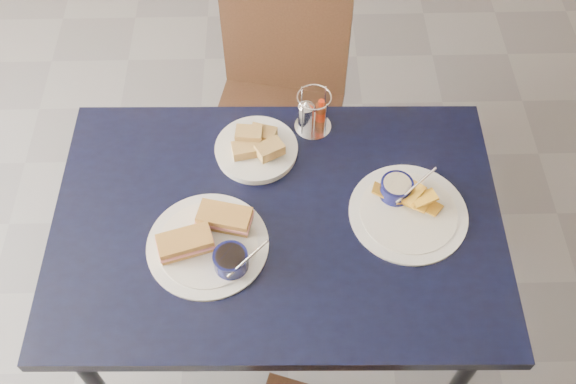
{
  "coord_description": "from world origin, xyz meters",
  "views": [
    {
      "loc": [
        -0.02,
        -0.77,
        2.23
      ],
      "look_at": [
        0.0,
        0.19,
        0.82
      ],
      "focal_mm": 40.0,
      "sensor_mm": 36.0,
      "label": 1
    }
  ],
  "objects_px": {
    "dining_table": "(278,231)",
    "plantain_plate": "(405,205)",
    "sandwich_plate": "(211,241)",
    "chair_far": "(275,91)",
    "condiment_caddy": "(312,114)",
    "bread_basket": "(257,148)"
  },
  "relations": [
    {
      "from": "dining_table",
      "to": "plantain_plate",
      "type": "xyz_separation_m",
      "value": [
        0.35,
        0.03,
        0.08
      ]
    },
    {
      "from": "chair_far",
      "to": "plantain_plate",
      "type": "relative_size",
      "value": 2.91
    },
    {
      "from": "sandwich_plate",
      "to": "dining_table",
      "type": "bearing_deg",
      "value": 24.26
    },
    {
      "from": "chair_far",
      "to": "condiment_caddy",
      "type": "xyz_separation_m",
      "value": [
        0.11,
        -0.35,
        0.27
      ]
    },
    {
      "from": "sandwich_plate",
      "to": "condiment_caddy",
      "type": "xyz_separation_m",
      "value": [
        0.28,
        0.4,
        0.03
      ]
    },
    {
      "from": "chair_far",
      "to": "plantain_plate",
      "type": "height_order",
      "value": "chair_far"
    },
    {
      "from": "condiment_caddy",
      "to": "sandwich_plate",
      "type": "bearing_deg",
      "value": -124.9
    },
    {
      "from": "chair_far",
      "to": "plantain_plate",
      "type": "xyz_separation_m",
      "value": [
        0.35,
        -0.64,
        0.23
      ]
    },
    {
      "from": "plantain_plate",
      "to": "condiment_caddy",
      "type": "distance_m",
      "value": 0.39
    },
    {
      "from": "bread_basket",
      "to": "condiment_caddy",
      "type": "bearing_deg",
      "value": 29.97
    },
    {
      "from": "dining_table",
      "to": "condiment_caddy",
      "type": "height_order",
      "value": "condiment_caddy"
    },
    {
      "from": "sandwich_plate",
      "to": "bread_basket",
      "type": "relative_size",
      "value": 1.38
    },
    {
      "from": "chair_far",
      "to": "sandwich_plate",
      "type": "xyz_separation_m",
      "value": [
        -0.17,
        -0.75,
        0.23
      ]
    },
    {
      "from": "bread_basket",
      "to": "plantain_plate",
      "type": "bearing_deg",
      "value": -26.62
    },
    {
      "from": "dining_table",
      "to": "chair_far",
      "type": "xyz_separation_m",
      "value": [
        -0.0,
        0.67,
        -0.14
      ]
    },
    {
      "from": "plantain_plate",
      "to": "chair_far",
      "type": "bearing_deg",
      "value": 118.62
    },
    {
      "from": "chair_far",
      "to": "sandwich_plate",
      "type": "relative_size",
      "value": 2.89
    },
    {
      "from": "chair_far",
      "to": "sandwich_plate",
      "type": "bearing_deg",
      "value": -103.09
    },
    {
      "from": "chair_far",
      "to": "bread_basket",
      "type": "distance_m",
      "value": 0.5
    },
    {
      "from": "dining_table",
      "to": "bread_basket",
      "type": "bearing_deg",
      "value": 103.83
    },
    {
      "from": "chair_far",
      "to": "condiment_caddy",
      "type": "height_order",
      "value": "chair_far"
    },
    {
      "from": "dining_table",
      "to": "bread_basket",
      "type": "xyz_separation_m",
      "value": [
        -0.06,
        0.23,
        0.09
      ]
    }
  ]
}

